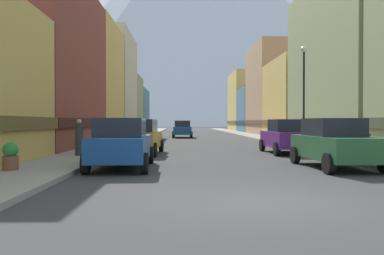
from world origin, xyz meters
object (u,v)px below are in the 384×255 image
at_px(car_right_0, 335,143).
at_px(pedestrian_0, 79,139).
at_px(potted_plant_0, 10,156).
at_px(pedestrian_2, 130,131).
at_px(car_driving_0, 182,129).
at_px(trash_bin_right, 364,145).
at_px(car_right_1, 287,136).
at_px(pedestrian_1, 120,132).
at_px(streetlamp_right, 304,81).
at_px(car_left_1, 140,137).
at_px(car_left_0, 122,143).

distance_m(car_right_0, pedestrian_0, 10.75).
relative_size(potted_plant_0, pedestrian_2, 0.55).
relative_size(car_driving_0, trash_bin_right, 4.49).
xyz_separation_m(car_driving_0, trash_bin_right, (7.95, -24.86, -0.26)).
distance_m(car_right_1, pedestrian_1, 13.51).
relative_size(pedestrian_0, streetlamp_right, 0.28).
relative_size(car_right_1, car_driving_0, 1.00).
bearing_deg(pedestrian_1, streetlamp_right, -30.68).
relative_size(car_driving_0, pedestrian_0, 2.71).
distance_m(trash_bin_right, potted_plant_0, 14.22).
bearing_deg(car_left_1, streetlamp_right, 15.04).
relative_size(car_right_0, pedestrian_2, 2.86).
xyz_separation_m(car_left_0, trash_bin_right, (10.15, 3.26, -0.26)).
bearing_deg(pedestrian_1, car_left_1, -75.32).
distance_m(car_left_1, car_right_0, 9.85).
bearing_deg(car_right_1, pedestrian_1, 138.09).
distance_m(car_left_1, pedestrian_2, 15.48).
bearing_deg(streetlamp_right, car_left_1, -164.96).
bearing_deg(car_right_1, car_driving_0, 104.06).
bearing_deg(car_right_0, trash_bin_right, 52.13).
height_order(car_left_1, pedestrian_0, car_left_1).
bearing_deg(pedestrian_0, pedestrian_1, 90.00).
height_order(car_left_1, potted_plant_0, car_left_1).
relative_size(car_right_0, trash_bin_right, 4.56).
bearing_deg(car_right_0, potted_plant_0, -171.51).
height_order(car_left_1, car_right_0, same).
xyz_separation_m(car_left_1, car_right_1, (7.60, 0.32, 0.00)).
bearing_deg(pedestrian_1, car_right_1, -41.91).
xyz_separation_m(pedestrian_0, pedestrian_1, (-0.00, 11.79, 0.01)).
bearing_deg(potted_plant_0, car_left_0, 27.04).
bearing_deg(streetlamp_right, car_driving_0, 109.69).
distance_m(pedestrian_0, streetlamp_right, 12.97).
relative_size(car_left_0, car_right_0, 0.99).
xyz_separation_m(car_right_1, trash_bin_right, (2.55, -3.30, -0.26)).
height_order(car_right_1, car_driving_0, same).
bearing_deg(car_right_1, pedestrian_2, 123.88).
xyz_separation_m(potted_plant_0, pedestrian_2, (0.75, 23.16, 0.29)).
relative_size(car_right_0, car_right_1, 1.01).
relative_size(car_driving_0, potted_plant_0, 5.09).
relative_size(car_left_0, trash_bin_right, 4.53).
distance_m(car_left_0, streetlamp_right, 13.00).
bearing_deg(pedestrian_2, car_right_0, -65.00).
height_order(car_left_1, car_driving_0, same).
xyz_separation_m(pedestrian_1, streetlamp_right, (11.60, -6.88, 3.08)).
distance_m(potted_plant_0, pedestrian_0, 5.49).
xyz_separation_m(car_right_0, trash_bin_right, (2.55, 3.28, -0.26)).
height_order(trash_bin_right, pedestrian_2, pedestrian_2).
bearing_deg(pedestrian_1, car_driving_0, 69.65).
bearing_deg(car_left_0, car_right_0, -0.16).
xyz_separation_m(potted_plant_0, streetlamp_right, (12.35, 10.33, 3.41)).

